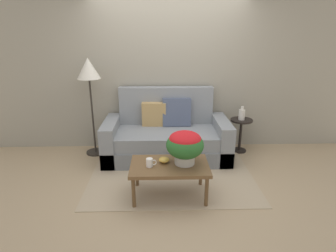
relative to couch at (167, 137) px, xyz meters
name	(u,v)px	position (x,y,z in m)	size (l,w,h in m)	color
ground_plane	(172,176)	(0.05, -0.70, -0.33)	(14.00, 14.00, 0.00)	tan
wall_back	(169,63)	(0.05, 0.50, 1.14)	(6.40, 0.12, 2.93)	gray
area_rug	(171,174)	(0.05, -0.67, -0.33)	(2.29, 1.72, 0.01)	tan
couch	(167,137)	(0.00, 0.00, 0.00)	(1.98, 0.94, 1.09)	slate
coffee_table	(170,168)	(0.01, -1.20, 0.06)	(0.95, 0.59, 0.43)	brown
side_table	(241,129)	(1.26, 0.15, 0.06)	(0.36, 0.36, 0.57)	black
floor_lamp	(89,75)	(-1.20, 0.14, 0.99)	(0.36, 0.36, 1.58)	#2D2823
potted_plant	(185,145)	(0.19, -1.18, 0.35)	(0.45, 0.45, 0.41)	#B7B2A8
coffee_mug	(150,163)	(-0.23, -1.25, 0.15)	(0.13, 0.08, 0.10)	white
snack_bowl	(164,160)	(-0.06, -1.14, 0.14)	(0.14, 0.14, 0.07)	gold
table_vase	(242,114)	(1.25, 0.13, 0.34)	(0.10, 0.10, 0.23)	silver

